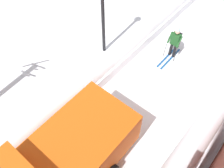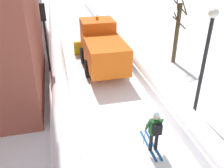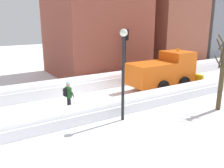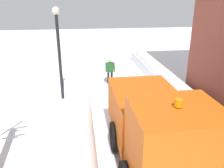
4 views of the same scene
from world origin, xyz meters
name	(u,v)px [view 1 (image 1 of 4)]	position (x,y,z in m)	size (l,w,h in m)	color
skier	(175,41)	(0.69, -1.90, 1.00)	(0.62, 1.80, 1.81)	black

